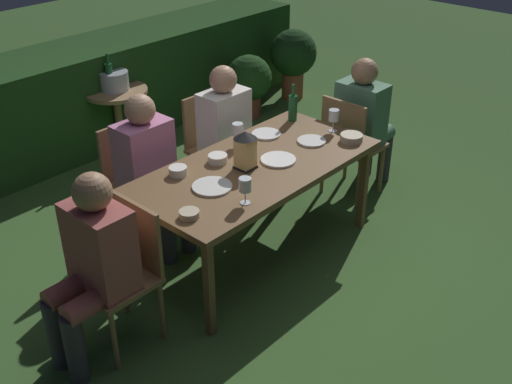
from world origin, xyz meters
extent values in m
plane|color=#385B28|center=(0.00, 0.00, 0.00)|extent=(16.00, 16.00, 0.00)
cube|color=brown|center=(0.00, 0.00, 0.70)|extent=(1.75, 0.86, 0.04)
cube|color=brown|center=(-0.81, -0.36, 0.34)|extent=(0.05, 0.05, 0.68)
cube|color=brown|center=(0.81, -0.36, 0.34)|extent=(0.05, 0.05, 0.68)
cube|color=brown|center=(-0.81, 0.36, 0.34)|extent=(0.05, 0.05, 0.68)
cube|color=brown|center=(0.81, 0.36, 0.34)|extent=(0.05, 0.05, 0.68)
cube|color=brown|center=(-0.39, 0.75, 0.43)|extent=(0.42, 0.40, 0.03)
cube|color=brown|center=(-0.39, 0.94, 0.66)|extent=(0.40, 0.03, 0.42)
cylinder|color=brown|center=(-0.21, 0.58, 0.21)|extent=(0.03, 0.03, 0.42)
cylinder|color=brown|center=(-0.57, 0.58, 0.21)|extent=(0.03, 0.03, 0.42)
cylinder|color=brown|center=(-0.21, 0.92, 0.21)|extent=(0.03, 0.03, 0.42)
cylinder|color=brown|center=(-0.57, 0.92, 0.21)|extent=(0.03, 0.03, 0.42)
cube|color=#C675A3|center=(-0.39, 0.69, 0.70)|extent=(0.38, 0.24, 0.50)
sphere|color=tan|center=(-0.39, 0.69, 1.04)|extent=(0.21, 0.21, 0.21)
cylinder|color=#C675A3|center=(-0.30, 0.55, 0.46)|extent=(0.13, 0.36, 0.13)
cylinder|color=#C675A3|center=(-0.48, 0.55, 0.46)|extent=(0.13, 0.36, 0.13)
cylinder|color=#333338|center=(-0.30, 0.39, 0.23)|extent=(0.11, 0.11, 0.45)
cylinder|color=#333338|center=(-0.48, 0.39, 0.23)|extent=(0.11, 0.11, 0.45)
cube|color=brown|center=(0.39, 0.75, 0.43)|extent=(0.42, 0.40, 0.03)
cube|color=brown|center=(0.39, 0.94, 0.66)|extent=(0.40, 0.03, 0.42)
cylinder|color=brown|center=(0.57, 0.58, 0.21)|extent=(0.03, 0.03, 0.42)
cylinder|color=brown|center=(0.21, 0.58, 0.21)|extent=(0.03, 0.03, 0.42)
cylinder|color=brown|center=(0.57, 0.92, 0.21)|extent=(0.03, 0.03, 0.42)
cylinder|color=brown|center=(0.21, 0.92, 0.21)|extent=(0.03, 0.03, 0.42)
cube|color=white|center=(0.39, 0.69, 0.70)|extent=(0.38, 0.24, 0.50)
sphere|color=tan|center=(0.39, 0.69, 1.04)|extent=(0.21, 0.21, 0.21)
cylinder|color=white|center=(0.48, 0.55, 0.46)|extent=(0.13, 0.36, 0.13)
cylinder|color=white|center=(0.30, 0.55, 0.46)|extent=(0.13, 0.36, 0.13)
cylinder|color=#333338|center=(0.48, 0.39, 0.23)|extent=(0.11, 0.11, 0.45)
cylinder|color=#333338|center=(0.30, 0.39, 0.23)|extent=(0.11, 0.11, 0.45)
cube|color=brown|center=(-1.20, 0.00, 0.43)|extent=(0.40, 0.42, 0.03)
cube|color=brown|center=(-1.01, 0.00, 0.66)|extent=(0.03, 0.40, 0.42)
cylinder|color=brown|center=(-1.37, -0.18, 0.21)|extent=(0.03, 0.03, 0.42)
cylinder|color=brown|center=(-1.37, 0.18, 0.21)|extent=(0.03, 0.03, 0.42)
cylinder|color=brown|center=(-1.03, -0.18, 0.21)|extent=(0.03, 0.03, 0.42)
cylinder|color=brown|center=(-1.03, 0.18, 0.21)|extent=(0.03, 0.03, 0.42)
cube|color=#9E4C47|center=(-1.26, 0.00, 0.70)|extent=(0.24, 0.38, 0.50)
sphere|color=#997051|center=(-1.26, 0.00, 1.04)|extent=(0.21, 0.21, 0.21)
cylinder|color=#9E4C47|center=(-1.40, -0.09, 0.46)|extent=(0.36, 0.13, 0.13)
cylinder|color=#9E4C47|center=(-1.40, 0.09, 0.46)|extent=(0.36, 0.13, 0.13)
cylinder|color=#333338|center=(-1.56, -0.09, 0.23)|extent=(0.11, 0.11, 0.45)
cylinder|color=#333338|center=(-1.56, 0.09, 0.23)|extent=(0.11, 0.11, 0.45)
cube|color=brown|center=(1.20, 0.00, 0.43)|extent=(0.40, 0.42, 0.03)
cube|color=brown|center=(1.01, 0.00, 0.66)|extent=(0.03, 0.40, 0.42)
cylinder|color=brown|center=(1.37, 0.18, 0.21)|extent=(0.03, 0.03, 0.42)
cylinder|color=brown|center=(1.37, -0.18, 0.21)|extent=(0.03, 0.03, 0.42)
cylinder|color=brown|center=(1.03, 0.18, 0.21)|extent=(0.03, 0.03, 0.42)
cylinder|color=brown|center=(1.03, -0.18, 0.21)|extent=(0.03, 0.03, 0.42)
cube|color=#4C7A5B|center=(1.26, 0.00, 0.70)|extent=(0.24, 0.38, 0.50)
sphere|color=#997051|center=(1.26, 0.00, 1.04)|extent=(0.21, 0.21, 0.21)
cylinder|color=#4C7A5B|center=(1.40, 0.09, 0.46)|extent=(0.36, 0.13, 0.13)
cylinder|color=#4C7A5B|center=(1.40, -0.09, 0.46)|extent=(0.36, 0.13, 0.13)
cylinder|color=#333338|center=(1.56, 0.09, 0.23)|extent=(0.11, 0.11, 0.45)
cylinder|color=#333338|center=(1.56, -0.09, 0.23)|extent=(0.11, 0.11, 0.45)
cube|color=black|center=(-0.09, 0.01, 0.73)|extent=(0.12, 0.12, 0.01)
cube|color=#F9D17A|center=(-0.09, 0.01, 0.84)|extent=(0.11, 0.11, 0.20)
cone|color=black|center=(-0.09, 0.01, 0.96)|extent=(0.15, 0.15, 0.05)
cylinder|color=#195128|center=(0.73, 0.28, 0.82)|extent=(0.07, 0.07, 0.20)
cylinder|color=#195128|center=(0.73, 0.28, 0.97)|extent=(0.03, 0.03, 0.09)
cylinder|color=silver|center=(-0.42, -0.29, 0.73)|extent=(0.06, 0.06, 0.00)
cylinder|color=silver|center=(-0.42, -0.29, 0.77)|extent=(0.01, 0.01, 0.08)
cylinder|color=silver|center=(-0.42, -0.29, 0.85)|extent=(0.08, 0.08, 0.08)
cylinder|color=maroon|center=(-0.42, -0.29, 0.83)|extent=(0.07, 0.07, 0.03)
cylinder|color=silver|center=(0.13, 0.29, 0.73)|extent=(0.06, 0.06, 0.00)
cylinder|color=silver|center=(0.13, 0.29, 0.77)|extent=(0.01, 0.01, 0.08)
cylinder|color=silver|center=(0.13, 0.29, 0.85)|extent=(0.08, 0.08, 0.08)
cylinder|color=maroon|center=(0.13, 0.29, 0.83)|extent=(0.07, 0.07, 0.03)
cylinder|color=silver|center=(0.78, -0.07, 0.73)|extent=(0.06, 0.06, 0.00)
cylinder|color=silver|center=(0.78, -0.07, 0.77)|extent=(0.01, 0.01, 0.08)
cylinder|color=silver|center=(0.78, -0.07, 0.85)|extent=(0.08, 0.08, 0.08)
cylinder|color=maroon|center=(0.78, -0.07, 0.83)|extent=(0.07, 0.07, 0.03)
cylinder|color=white|center=(0.14, -0.08, 0.73)|extent=(0.24, 0.24, 0.01)
cylinder|color=silver|center=(-0.42, -0.01, 0.73)|extent=(0.25, 0.25, 0.01)
cylinder|color=white|center=(0.39, 0.25, 0.73)|extent=(0.21, 0.21, 0.01)
cylinder|color=silver|center=(0.52, -0.07, 0.73)|extent=(0.21, 0.21, 0.01)
cylinder|color=silver|center=(-0.45, 0.27, 0.75)|extent=(0.12, 0.12, 0.06)
cylinder|color=#424C1E|center=(-0.45, 0.27, 0.76)|extent=(0.10, 0.10, 0.02)
cylinder|color=silver|center=(-0.15, 0.21, 0.75)|extent=(0.13, 0.13, 0.05)
cylinder|color=tan|center=(-0.15, 0.21, 0.76)|extent=(0.11, 0.11, 0.02)
cylinder|color=#BCAD8E|center=(-0.75, -0.16, 0.74)|extent=(0.12, 0.12, 0.04)
cylinder|color=#477533|center=(-0.75, -0.16, 0.75)|extent=(0.10, 0.10, 0.01)
cylinder|color=#BCAD8E|center=(0.72, -0.27, 0.75)|extent=(0.16, 0.16, 0.05)
cylinder|color=beige|center=(0.72, -0.27, 0.76)|extent=(0.14, 0.14, 0.02)
cylinder|color=#9E7A51|center=(0.37, 2.06, 0.61)|extent=(0.58, 0.58, 0.03)
cylinder|color=#9E7A51|center=(0.37, 2.06, 0.30)|extent=(0.07, 0.07, 0.59)
cylinder|color=#9E7A51|center=(0.37, 2.06, 0.01)|extent=(0.44, 0.44, 0.02)
cylinder|color=#B2B7BF|center=(0.37, 2.06, 0.71)|extent=(0.26, 0.26, 0.17)
cylinder|color=white|center=(0.37, 2.06, 0.75)|extent=(0.23, 0.23, 0.04)
cylinder|color=#195128|center=(0.32, 2.06, 0.80)|extent=(0.07, 0.07, 0.16)
cylinder|color=#195128|center=(0.32, 2.06, 0.93)|extent=(0.03, 0.03, 0.09)
cube|color=#1E4219|center=(0.00, 2.48, 0.47)|extent=(5.82, 0.76, 0.94)
cylinder|color=brown|center=(1.83, 1.75, 0.11)|extent=(0.25, 0.25, 0.22)
sphere|color=#1E4219|center=(1.83, 1.75, 0.43)|extent=(0.48, 0.48, 0.48)
cylinder|color=brown|center=(2.56, 1.75, 0.15)|extent=(0.25, 0.25, 0.30)
sphere|color=#193816|center=(2.56, 1.75, 0.53)|extent=(0.52, 0.52, 0.52)
camera|label=1|loc=(-2.74, -2.47, 2.64)|focal=43.60mm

